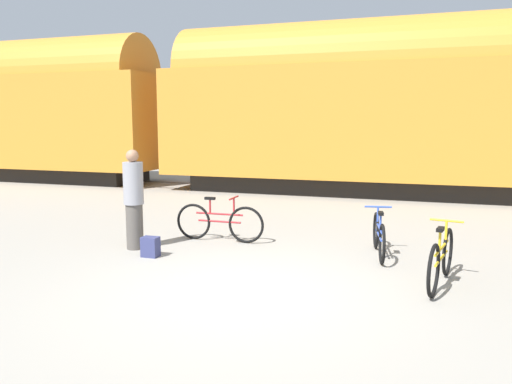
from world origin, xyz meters
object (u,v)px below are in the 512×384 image
bicycle_yellow (441,259)px  bicycle_blue (379,236)px  backpack (150,247)px  person_in_grey (134,200)px  freight_train (348,104)px  bicycle_maroon (219,222)px

bicycle_yellow → bicycle_blue: bearing=125.6°
bicycle_yellow → backpack: 4.61m
person_in_grey → backpack: bearing=-165.2°
person_in_grey → backpack: 0.99m
freight_train → backpack: 9.32m
bicycle_yellow → backpack: (-4.61, 0.05, -0.21)m
bicycle_maroon → backpack: size_ratio=5.21×
freight_train → backpack: freight_train is taller
bicycle_yellow → backpack: bicycle_yellow is taller
backpack → freight_train: bearing=76.7°
bicycle_maroon → backpack: 1.57m
bicycle_maroon → freight_train: bearing=79.4°
bicycle_yellow → bicycle_maroon: (-3.92, 1.45, -0.01)m
freight_train → bicycle_maroon: 7.82m
freight_train → bicycle_maroon: freight_train is taller
freight_train → backpack: (-2.05, -8.70, -2.65)m
freight_train → person_in_grey: bearing=-107.3°
backpack → bicycle_yellow: bearing=-0.6°
bicycle_maroon → backpack: (-0.68, -1.40, -0.20)m
freight_train → bicycle_blue: bearing=-77.8°
bicycle_blue → bicycle_maroon: bicycle_maroon is taller
backpack → person_in_grey: bearing=143.9°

